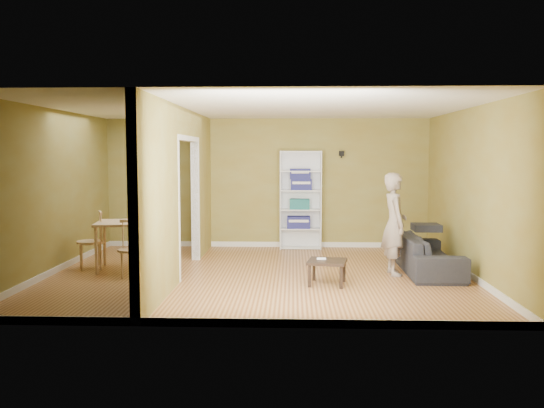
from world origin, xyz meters
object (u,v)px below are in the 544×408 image
at_px(sofa, 428,248).
at_px(chair_near, 131,248).
at_px(person, 395,215).
at_px(chair_far, 147,237).
at_px(coffee_table, 327,264).
at_px(bookshelf, 301,200).
at_px(chair_left, 90,240).
at_px(dining_table, 136,226).

xyz_separation_m(sofa, chair_near, (-4.67, -0.49, 0.05)).
bearing_deg(person, chair_near, 88.88).
bearing_deg(chair_far, chair_near, 113.11).
bearing_deg(person, chair_far, 72.90).
relative_size(sofa, coffee_table, 3.77).
height_order(bookshelf, chair_near, bookshelf).
bearing_deg(chair_far, coffee_table, 173.12).
relative_size(bookshelf, chair_near, 2.23).
height_order(bookshelf, chair_left, bookshelf).
xyz_separation_m(sofa, bookshelf, (-2.01, 2.30, 0.59)).
distance_m(sofa, chair_near, 4.70).
xyz_separation_m(chair_near, chair_far, (-0.04, 1.16, 0.00)).
height_order(bookshelf, coffee_table, bookshelf).
relative_size(sofa, person, 1.08).
bearing_deg(chair_far, chair_left, 58.25).
distance_m(bookshelf, chair_left, 4.17).
bearing_deg(chair_left, dining_table, 67.71).
xyz_separation_m(bookshelf, chair_far, (-2.70, -1.63, -0.53)).
height_order(sofa, person, person).
bearing_deg(chair_left, chair_near, 31.99).
relative_size(person, chair_left, 1.97).
xyz_separation_m(sofa, person, (-0.58, -0.20, 0.55)).
distance_m(person, chair_left, 4.95).
distance_m(person, chair_near, 4.13).
bearing_deg(dining_table, chair_left, -178.38).
bearing_deg(person, chair_left, 81.65).
bearing_deg(bookshelf, chair_near, -133.57).
bearing_deg(sofa, chair_left, 90.06).
bearing_deg(bookshelf, dining_table, -141.00).
height_order(person, chair_left, person).
bearing_deg(sofa, coffee_table, 120.15).
height_order(chair_near, chair_far, chair_far).
relative_size(sofa, bookshelf, 1.04).
height_order(person, chair_far, person).
distance_m(dining_table, chair_far, 0.64).
bearing_deg(chair_near, sofa, -11.58).
distance_m(person, bookshelf, 2.88).
relative_size(chair_left, chair_far, 1.08).
bearing_deg(sofa, chair_far, 82.70).
bearing_deg(coffee_table, chair_far, 152.16).
xyz_separation_m(bookshelf, chair_left, (-3.49, -2.23, -0.50)).
bearing_deg(dining_table, person, -4.03).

